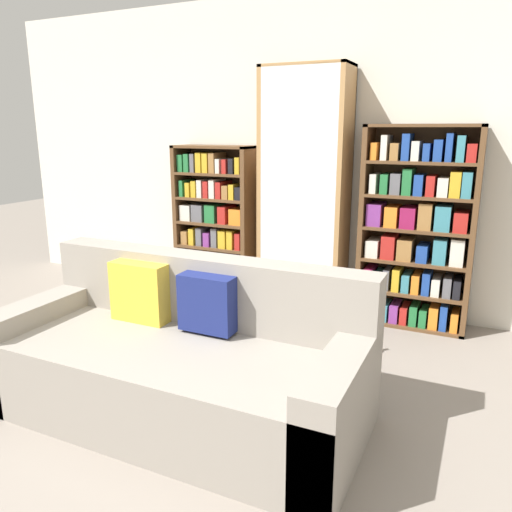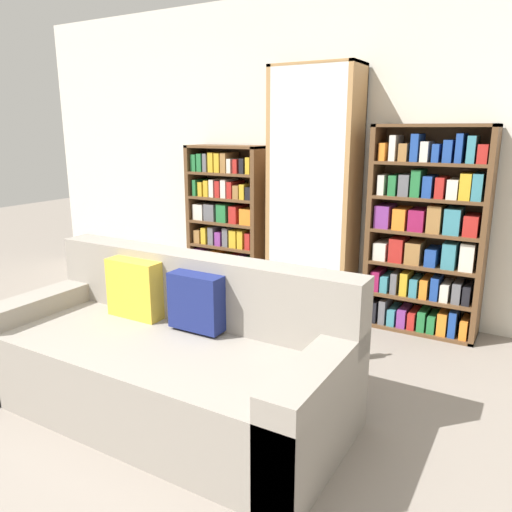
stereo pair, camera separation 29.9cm
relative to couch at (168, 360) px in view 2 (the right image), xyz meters
The scene contains 7 objects.
ground_plane 0.69m from the couch, 81.11° to the right, with size 16.00×16.00×0.00m, color gray.
wall_back 2.38m from the couch, 87.42° to the left, with size 6.73×0.06×2.70m.
couch is the anchor object (origin of this frame).
bookshelf_left 2.14m from the couch, 113.66° to the left, with size 0.76×0.32×1.43m.
display_cabinet 2.05m from the couch, 88.63° to the left, with size 0.74×0.36×2.08m.
bookshelf_right 2.22m from the couch, 62.72° to the left, with size 0.87×0.32×1.61m.
wine_bottle 1.30m from the couch, 57.98° to the left, with size 0.08×0.08×0.38m.
Camera 2 is at (1.65, -1.39, 1.58)m, focal length 35.00 mm.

